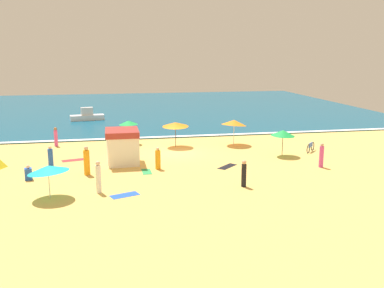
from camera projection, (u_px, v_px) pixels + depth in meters
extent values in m
plane|color=#EDBC60|center=(176.00, 153.00, 34.13)|extent=(60.00, 60.00, 0.00)
cube|color=#0F567A|center=(146.00, 108.00, 61.00)|extent=(60.00, 44.00, 0.10)
cube|color=white|center=(166.00, 137.00, 40.16)|extent=(57.00, 0.70, 0.01)
cube|color=white|center=(122.00, 149.00, 30.81)|extent=(2.29, 2.68, 2.05)
cube|color=#A5332D|center=(122.00, 133.00, 30.55)|extent=(2.34, 2.79, 0.42)
cylinder|color=silver|center=(234.00, 133.00, 36.98)|extent=(0.05, 0.05, 2.13)
cone|color=orange|center=(234.00, 122.00, 36.79)|extent=(3.10, 3.09, 0.69)
cylinder|color=#4C3823|center=(176.00, 135.00, 36.26)|extent=(0.05, 0.05, 2.04)
cone|color=orange|center=(175.00, 124.00, 36.07)|extent=(2.72, 2.73, 0.48)
cylinder|color=#4C3823|center=(283.00, 143.00, 33.04)|extent=(0.05, 0.05, 1.97)
cone|color=green|center=(283.00, 133.00, 32.87)|extent=(2.57, 2.57, 0.52)
cylinder|color=silver|center=(49.00, 182.00, 23.47)|extent=(0.05, 0.05, 1.80)
cone|color=#19B7C6|center=(48.00, 169.00, 23.31)|extent=(3.10, 3.09, 0.59)
cylinder|color=#4C3823|center=(129.00, 133.00, 37.37)|extent=(0.05, 0.05, 2.00)
cone|color=green|center=(128.00, 123.00, 37.19)|extent=(2.01, 2.00, 0.39)
torus|color=black|center=(308.00, 149.00, 34.11)|extent=(0.54, 0.56, 0.72)
torus|color=black|center=(313.00, 146.00, 35.01)|extent=(0.54, 0.56, 0.72)
cube|color=blue|center=(311.00, 145.00, 34.51)|extent=(0.65, 0.68, 0.36)
cylinder|color=orange|center=(158.00, 160.00, 29.33)|extent=(0.45, 0.45, 1.33)
sphere|color=beige|center=(158.00, 149.00, 29.17)|extent=(0.22, 0.22, 0.22)
cylinder|color=#D84CA5|center=(56.00, 138.00, 36.44)|extent=(0.30, 0.30, 1.40)
sphere|color=#9E6B47|center=(55.00, 129.00, 36.26)|extent=(0.26, 0.26, 0.26)
cylinder|color=black|center=(244.00, 175.00, 25.49)|extent=(0.42, 0.42, 1.38)
sphere|color=#DBA884|center=(244.00, 162.00, 25.32)|extent=(0.27, 0.27, 0.27)
cylinder|color=#D84CA5|center=(321.00, 157.00, 29.78)|extent=(0.41, 0.41, 1.50)
sphere|color=#DBA884|center=(322.00, 145.00, 29.60)|extent=(0.23, 0.23, 0.23)
cylinder|color=blue|center=(51.00, 158.00, 29.80)|extent=(0.42, 0.42, 1.31)
sphere|color=beige|center=(50.00, 148.00, 29.64)|extent=(0.23, 0.23, 0.23)
cylinder|color=orange|center=(87.00, 162.00, 27.93)|extent=(0.50, 0.50, 1.66)
sphere|color=#DBA884|center=(86.00, 148.00, 27.73)|extent=(0.27, 0.27, 0.27)
cylinder|color=white|center=(99.00, 179.00, 24.34)|extent=(0.31, 0.31, 1.63)
sphere|color=beige|center=(98.00, 163.00, 24.15)|extent=(0.27, 0.27, 0.27)
cube|color=blue|center=(28.00, 174.00, 26.91)|extent=(0.52, 0.52, 0.75)
sphere|color=beige|center=(28.00, 167.00, 26.81)|extent=(0.23, 0.23, 0.23)
cube|color=black|center=(227.00, 167.00, 30.08)|extent=(1.70, 1.68, 0.01)
cube|color=blue|center=(125.00, 195.00, 24.07)|extent=(1.76, 1.27, 0.01)
cube|color=green|center=(147.00, 172.00, 28.80)|extent=(0.63, 1.46, 0.01)
cube|color=red|center=(74.00, 160.00, 31.87)|extent=(1.85, 1.09, 0.01)
cube|color=white|center=(87.00, 117.00, 49.92)|extent=(3.97, 1.75, 0.60)
cube|color=silver|center=(87.00, 111.00, 49.76)|extent=(1.44, 0.91, 0.89)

